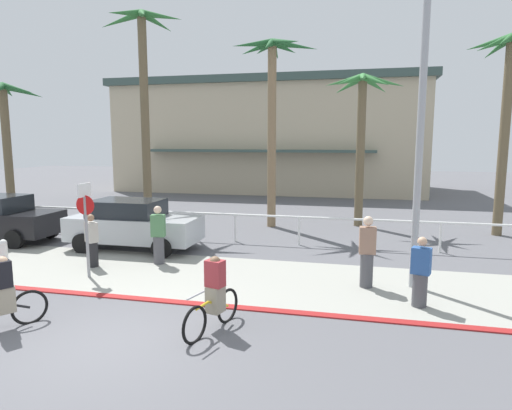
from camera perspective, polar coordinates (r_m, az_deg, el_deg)
The scene contains 20 objects.
ground_plane at distance 17.82m, azimuth -1.33°, elevation -3.63°, with size 80.00×80.00×0.00m, color #5B5B60.
sidewalk_strip at distance 12.47m, azimuth -8.16°, elevation -8.91°, with size 44.00×4.00×0.02m, color #9E9E93.
curb_paint at distance 10.73m, azimuth -12.14°, elevation -11.87°, with size 44.00×0.24×0.03m, color maroon.
building_backdrop at distance 34.38m, azimuth 2.18°, elevation 8.81°, with size 22.17×11.15×7.95m.
rail_fence at distance 16.24m, azimuth -2.68°, elevation -1.79°, with size 23.51×0.08×1.04m.
stop_sign_bike_lane at distance 12.65m, azimuth -20.95°, elevation -1.37°, with size 0.52×0.56×2.56m.
bollard_1 at distance 14.10m, azimuth -29.54°, elevation -5.78°, with size 0.20×0.20×1.00m.
streetlight_curb at distance 11.30m, azimuth 20.54°, elevation 10.80°, with size 0.24×2.54×7.50m.
palm_tree_0 at distance 22.87m, azimuth -29.48°, elevation 9.65°, with size 3.14×3.35×6.20m.
palm_tree_1 at distance 20.03m, azimuth -14.23°, elevation 16.05°, with size 3.74×3.23×9.02m.
palm_tree_2 at distance 18.94m, azimuth 2.14°, elevation 14.85°, with size 3.33×2.81×7.78m.
palm_tree_3 at distance 19.56m, azimuth 13.38°, elevation 11.76°, with size 3.27×3.11×6.44m.
palm_tree_4 at distance 19.64m, azimuth 29.65°, elevation 13.48°, with size 3.33×3.20×7.60m.
car_silver_1 at distance 15.65m, azimuth -15.48°, elevation -2.36°, with size 4.40×2.02×1.69m.
cyclist_black_0 at distance 10.08m, azimuth -29.75°, elevation -10.06°, with size 1.04×1.56×1.50m.
cyclist_yellow_1 at distance 8.84m, azimuth -5.40°, elevation -11.49°, with size 0.57×1.76×1.50m.
pedestrian_0 at distance 10.58m, azimuth 20.30°, elevation -8.43°, with size 0.46×0.40×1.59m.
pedestrian_1 at distance 11.51m, azimuth 14.03°, elevation -6.16°, with size 0.42×0.34×1.83m.
pedestrian_2 at distance 13.59m, azimuth -12.38°, elevation -4.05°, with size 0.45×0.38×1.76m.
pedestrian_3 at distance 13.84m, azimuth -20.27°, elevation -4.60°, with size 0.48×0.45×1.57m.
Camera 1 is at (4.41, -6.87, 3.68)m, focal length 31.25 mm.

